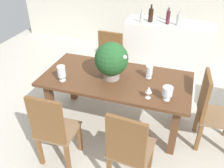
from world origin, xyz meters
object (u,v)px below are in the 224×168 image
at_px(wine_glass, 149,90).
at_px(chair_near_left, 53,129).
at_px(wine_bottle_clear, 151,15).
at_px(crystal_vase_left, 167,92).
at_px(dining_table, 116,85).
at_px(crystal_vase_right, 61,72).
at_px(chair_near_right, 129,148).
at_px(flower_centerpiece, 112,60).
at_px(wine_bottle_tall, 168,17).
at_px(chair_far_left, 108,58).
at_px(wine_bottle_dark, 141,17).
at_px(kitchen_counter, 167,48).
at_px(chair_foot_end, 211,109).
at_px(crystal_vase_center_near, 149,71).
at_px(wine_bottle_amber, 179,20).
at_px(wine_bottle_green, 168,14).

bearing_deg(wine_glass, chair_near_left, -146.17).
bearing_deg(wine_bottle_clear, crystal_vase_left, -73.58).
distance_m(dining_table, crystal_vase_right, 0.72).
bearing_deg(chair_near_right, flower_centerpiece, -57.28).
relative_size(chair_near_left, wine_bottle_tall, 3.54).
xyz_separation_m(chair_far_left, crystal_vase_right, (-0.20, -1.20, 0.34)).
bearing_deg(wine_bottle_dark, kitchen_counter, 17.51).
height_order(chair_foot_end, crystal_vase_center_near, chair_foot_end).
relative_size(flower_centerpiece, wine_bottle_amber, 1.86).
height_order(wine_glass, wine_bottle_amber, wine_bottle_amber).
bearing_deg(crystal_vase_left, crystal_vase_center_near, 124.60).
xyz_separation_m(wine_bottle_clear, wine_bottle_tall, (0.30, -0.02, -0.01)).
xyz_separation_m(crystal_vase_left, wine_bottle_clear, (-0.56, 1.91, 0.25)).
relative_size(dining_table, kitchen_counter, 1.25).
bearing_deg(kitchen_counter, wine_glass, -89.36).
height_order(chair_far_left, crystal_vase_right, crystal_vase_right).
distance_m(dining_table, kitchen_counter, 1.78).
bearing_deg(chair_foot_end, crystal_vase_right, 93.02).
relative_size(wine_bottle_amber, wine_bottle_tall, 0.93).
bearing_deg(wine_bottle_clear, wine_bottle_amber, -4.96).
relative_size(dining_table, wine_bottle_clear, 6.38).
bearing_deg(wine_bottle_amber, crystal_vase_center_near, -97.72).
relative_size(chair_near_right, wine_bottle_tall, 3.54).
relative_size(chair_near_right, kitchen_counter, 0.64).
relative_size(chair_far_left, wine_bottle_amber, 3.64).
height_order(crystal_vase_right, wine_bottle_dark, wine_bottle_dark).
bearing_deg(flower_centerpiece, chair_near_right, -62.13).
bearing_deg(chair_far_left, kitchen_counter, 44.11).
xyz_separation_m(dining_table, chair_foot_end, (1.20, -0.01, -0.10)).
bearing_deg(kitchen_counter, wine_bottle_green, 120.12).
distance_m(crystal_vase_right, wine_bottle_dark, 1.94).
bearing_deg(wine_bottle_amber, flower_centerpiece, -111.94).
xyz_separation_m(chair_foot_end, chair_near_left, (-1.63, -0.90, 0.00)).
bearing_deg(crystal_vase_right, kitchen_counter, 61.51).
bearing_deg(kitchen_counter, crystal_vase_right, -118.49).
distance_m(chair_near_left, wine_bottle_clear, 2.67).
xyz_separation_m(dining_table, chair_near_left, (-0.43, -0.92, -0.10)).
distance_m(chair_foot_end, chair_near_left, 1.86).
xyz_separation_m(crystal_vase_left, wine_bottle_dark, (-0.71, 1.84, 0.22)).
xyz_separation_m(wine_glass, kitchen_counter, (-0.02, 2.02, -0.36)).
bearing_deg(dining_table, flower_centerpiece, -157.49).
relative_size(chair_near_right, wine_bottle_green, 3.58).
distance_m(dining_table, crystal_vase_left, 0.76).
bearing_deg(wine_bottle_green, flower_centerpiece, -103.97).
bearing_deg(wine_bottle_clear, chair_foot_end, -56.70).
relative_size(crystal_vase_center_near, wine_bottle_clear, 0.57).
relative_size(flower_centerpiece, wine_bottle_tall, 1.73).
bearing_deg(crystal_vase_right, wine_bottle_green, 63.80).
xyz_separation_m(chair_foot_end, wine_bottle_clear, (-1.08, 1.65, 0.56)).
height_order(wine_bottle_clear, wine_bottle_amber, wine_bottle_clear).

